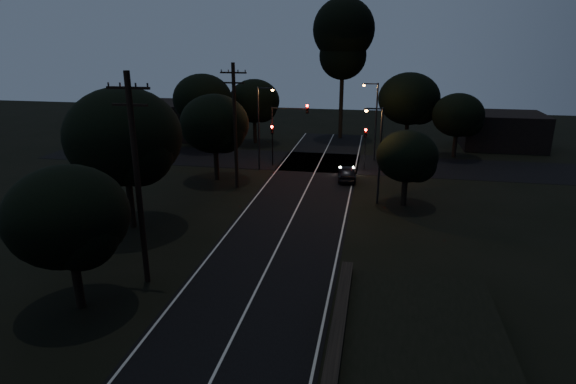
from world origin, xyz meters
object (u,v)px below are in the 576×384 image
(utility_pole_mid, at_px, (137,178))
(signal_right, at_px, (365,141))
(signal_left, at_px, (272,138))
(streetlight_b, at_px, (374,116))
(streetlight_c, at_px, (378,149))
(signal_mast, at_px, (289,123))
(streetlight_a, at_px, (260,123))
(tall_pine, at_px, (343,38))
(car, at_px, (347,173))
(utility_pole_far, at_px, (235,125))

(utility_pole_mid, relative_size, signal_right, 2.68)
(signal_left, relative_size, signal_right, 1.00)
(streetlight_b, relative_size, streetlight_c, 1.07)
(utility_pole_mid, height_order, signal_mast, utility_pole_mid)
(streetlight_a, distance_m, streetlight_b, 12.19)
(utility_pole_mid, bearing_deg, streetlight_b, 68.70)
(signal_right, bearing_deg, tall_pine, 103.49)
(tall_pine, height_order, streetlight_a, tall_pine)
(streetlight_b, xyz_separation_m, car, (-2.11, -8.01, -3.96))
(streetlight_b, distance_m, streetlight_c, 14.01)
(utility_pole_mid, xyz_separation_m, streetlight_a, (0.69, 23.00, -1.10))
(tall_pine, relative_size, car, 4.30)
(streetlight_c, bearing_deg, signal_left, 136.24)
(signal_mast, height_order, streetlight_c, streetlight_c)
(utility_pole_far, height_order, streetlight_a, utility_pole_far)
(tall_pine, distance_m, signal_left, 18.58)
(utility_pole_far, distance_m, signal_left, 8.53)
(utility_pole_mid, distance_m, car, 23.47)
(signal_right, height_order, signal_mast, signal_mast)
(tall_pine, height_order, signal_mast, tall_pine)
(utility_pole_mid, relative_size, streetlight_c, 1.47)
(streetlight_b, bearing_deg, signal_right, -100.00)
(tall_pine, height_order, signal_left, tall_pine)
(streetlight_b, bearing_deg, streetlight_a, -150.52)
(tall_pine, bearing_deg, utility_pole_far, -106.93)
(utility_pole_mid, bearing_deg, signal_right, 67.01)
(utility_pole_far, bearing_deg, streetlight_c, -9.60)
(utility_pole_far, xyz_separation_m, signal_mast, (3.09, 7.99, -1.15))
(streetlight_c, height_order, car, streetlight_c)
(signal_left, bearing_deg, signal_mast, 0.13)
(utility_pole_far, height_order, streetlight_b, utility_pole_far)
(tall_pine, xyz_separation_m, streetlight_b, (4.31, -11.00, -7.61))
(signal_left, xyz_separation_m, streetlight_c, (10.43, -9.99, 1.51))
(streetlight_c, distance_m, car, 7.50)
(tall_pine, bearing_deg, car, -83.40)
(tall_pine, relative_size, signal_mast, 2.72)
(signal_right, bearing_deg, streetlight_c, -82.98)
(car, bearing_deg, streetlight_c, 108.55)
(car, bearing_deg, streetlight_b, -109.89)
(tall_pine, distance_m, streetlight_c, 26.66)
(utility_pole_far, distance_m, streetlight_c, 12.05)
(signal_right, relative_size, streetlight_b, 0.51)
(utility_pole_far, relative_size, signal_right, 2.56)
(streetlight_c, bearing_deg, utility_pole_mid, -128.26)
(utility_pole_mid, bearing_deg, tall_pine, 80.07)
(utility_pole_far, bearing_deg, signal_mast, 68.89)
(signal_mast, height_order, streetlight_a, streetlight_a)
(tall_pine, relative_size, signal_left, 4.14)
(streetlight_a, bearing_deg, signal_left, 70.41)
(signal_right, relative_size, streetlight_a, 0.51)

